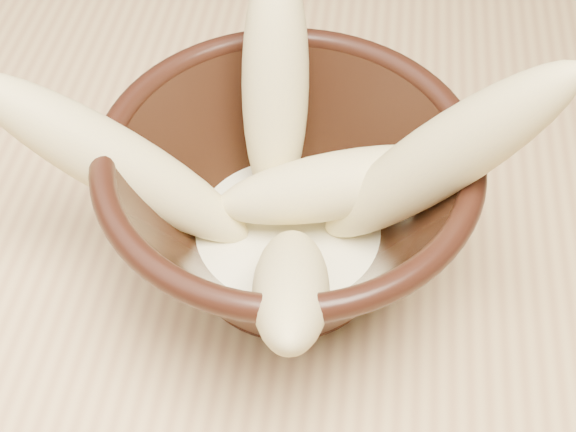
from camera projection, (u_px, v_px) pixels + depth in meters
The scene contains 8 objects.
table at pixel (23, 250), 0.63m from camera, with size 1.20×0.80×0.75m.
bowl at pixel (288, 205), 0.46m from camera, with size 0.21×0.21×0.12m.
milk_puddle at pixel (288, 236), 0.49m from camera, with size 0.12×0.12×0.02m, color #F8F2C7.
banana_upright at pixel (275, 85), 0.46m from camera, with size 0.04×0.04×0.15m, color #EEDE8D.
banana_left at pixel (117, 163), 0.44m from camera, with size 0.04×0.04×0.18m, color #EEDE8D.
banana_right at pixel (436, 161), 0.42m from camera, with size 0.04×0.04×0.18m, color #EEDE8D.
banana_across at pixel (339, 185), 0.46m from camera, with size 0.04×0.04×0.14m, color #EEDE8D.
banana_front at pixel (291, 286), 0.41m from camera, with size 0.04×0.04×0.14m, color #EEDE8D.
Camera 1 is at (0.25, -0.35, 1.17)m, focal length 50.00 mm.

